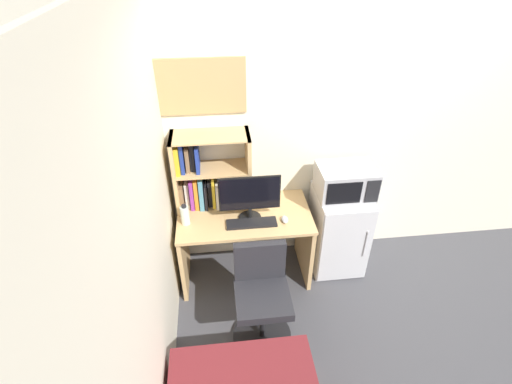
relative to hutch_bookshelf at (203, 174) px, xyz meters
The scene contains 12 objects.
wall_back 1.73m from the hutch_bookshelf, ahead, with size 6.40×0.04×2.60m, color silver.
wall_left 1.52m from the hutch_bookshelf, 102.30° to the right, with size 0.04×4.40×2.60m, color silver.
desk 0.67m from the hutch_bookshelf, 29.72° to the right, with size 1.17×0.65×0.73m.
hutch_bookshelf is the anchor object (origin of this frame).
monitor 0.47m from the hutch_bookshelf, 34.18° to the right, with size 0.52×0.19×0.42m.
keyboard 0.60m from the hutch_bookshelf, 41.27° to the right, with size 0.43×0.13×0.02m, color black.
computer_mouse 0.81m from the hutch_bookshelf, 26.31° to the right, with size 0.06×0.10×0.04m, color silver.
water_bottle 0.39m from the hutch_bookshelf, 122.32° to the right, with size 0.07×0.07×0.19m.
mini_fridge 1.40m from the hutch_bookshelf, ahead, with size 0.49×0.54×0.84m.
microwave 1.25m from the hutch_bookshelf, ahead, with size 0.50×0.36×0.27m.
desk_chair 1.17m from the hutch_bookshelf, 65.37° to the right, with size 0.48×0.48×0.87m.
wall_corkboard 0.74m from the hutch_bookshelf, 75.62° to the left, with size 0.73×0.02×0.45m, color tan.
Camera 1 is at (-1.16, -2.95, 2.78)m, focal length 26.51 mm.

